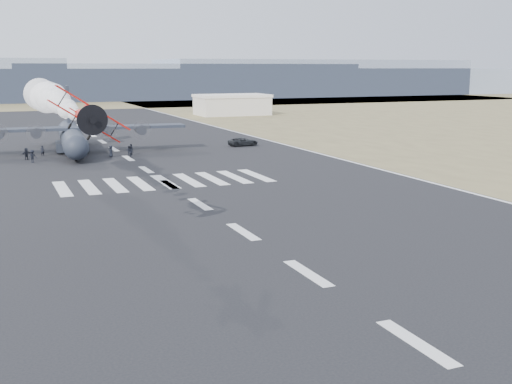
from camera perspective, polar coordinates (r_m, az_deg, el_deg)
ground at (r=34.22m, az=14.06°, el=-12.86°), size 500.00×500.00×0.00m
scrub_far at (r=255.96m, az=-18.39°, el=7.44°), size 500.00×80.00×0.00m
runway_markings at (r=88.07m, az=-9.74°, el=1.97°), size 60.00×260.00×0.01m
ridge_seg_d at (r=285.61m, az=-18.94°, el=9.03°), size 150.00×50.00×13.00m
ridge_seg_e at (r=297.10m, az=-6.18°, el=9.81°), size 150.00×50.00×15.00m
ridge_seg_f at (r=321.58m, az=5.17°, el=10.10°), size 150.00×50.00×17.00m
ridge_seg_g at (r=356.44m, az=14.59°, el=9.56°), size 150.00×50.00×13.00m
hangar_right at (r=186.91m, az=-2.14°, el=7.78°), size 20.50×12.50×5.90m
aerobatic_biplane at (r=50.06m, az=-14.84°, el=6.51°), size 5.29×5.56×4.63m
smoke_trail at (r=77.27m, az=-18.01°, el=8.00°), size 3.92×33.65×3.92m
transport_aircraft at (r=108.62m, az=-16.07°, el=4.83°), size 36.24×29.81×10.46m
support_vehicle at (r=113.24m, az=-1.15°, el=4.50°), size 5.48×2.87×1.47m
crew_a at (r=105.36m, az=-18.46°, el=3.49°), size 0.75×0.69×1.67m
crew_b at (r=100.20m, az=-11.02°, el=3.52°), size 0.58×0.89×1.78m
crew_c at (r=98.58m, az=-19.26°, el=3.02°), size 1.34×0.96×1.89m
crew_d at (r=103.43m, az=-11.04°, el=3.74°), size 0.71×1.10×1.73m
crew_e at (r=101.47m, az=-12.78°, el=3.55°), size 0.75×0.99×1.79m
crew_f at (r=102.00m, az=-19.73°, el=3.21°), size 1.66×1.44×1.80m
crew_g at (r=105.51m, az=-16.53°, el=3.66°), size 0.77×0.68×1.83m
crew_h at (r=102.23m, az=-11.24°, el=3.61°), size 0.87×0.67×1.58m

